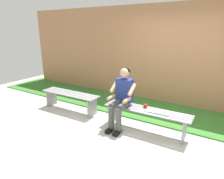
% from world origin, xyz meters
% --- Properties ---
extents(ground_plane, '(10.00, 7.00, 0.04)m').
position_xyz_m(ground_plane, '(1.04, 1.00, -0.02)').
color(ground_plane, beige).
extents(grass_strip, '(9.00, 1.56, 0.03)m').
position_xyz_m(grass_strip, '(1.04, -1.12, 0.01)').
color(grass_strip, '#387A2D').
rests_on(grass_strip, ground).
extents(brick_wall, '(9.50, 0.24, 2.68)m').
position_xyz_m(brick_wall, '(0.50, -1.92, 1.34)').
color(brick_wall, '#B27A51').
rests_on(brick_wall, ground).
extents(bench_near, '(1.78, 0.42, 0.47)m').
position_xyz_m(bench_near, '(0.00, 0.00, 0.36)').
color(bench_near, gray).
rests_on(bench_near, ground).
extents(bench_far, '(1.62, 0.42, 0.47)m').
position_xyz_m(bench_far, '(2.07, 0.00, 0.35)').
color(bench_far, gray).
rests_on(bench_far, ground).
extents(person_seated, '(0.50, 0.69, 1.28)m').
position_xyz_m(person_seated, '(0.52, 0.10, 0.71)').
color(person_seated, navy).
rests_on(person_seated, ground).
extents(apple, '(0.09, 0.09, 0.09)m').
position_xyz_m(apple, '(0.07, -0.09, 0.51)').
color(apple, red).
rests_on(apple, bench_near).
extents(book_open, '(0.41, 0.17, 0.02)m').
position_xyz_m(book_open, '(-0.25, 0.02, 0.48)').
color(book_open, white).
rests_on(book_open, bench_near).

